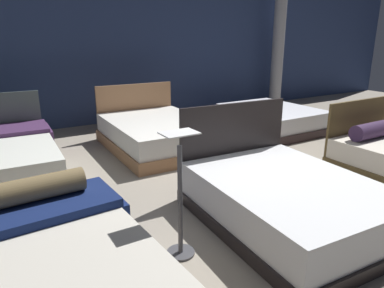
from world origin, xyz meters
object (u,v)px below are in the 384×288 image
(support_pillar, at_px, (279,37))
(bed_4, at_px, (158,134))
(bed_0, at_px, (30,285))
(price_sign, at_px, (180,210))
(bed_1, at_px, (285,199))
(bed_5, at_px, (272,119))

(support_pillar, bearing_deg, bed_4, -158.03)
(bed_4, bearing_deg, bed_0, -127.49)
(price_sign, bearing_deg, bed_4, 67.71)
(bed_0, relative_size, bed_4, 1.01)
(bed_0, xyz_separation_m, bed_1, (2.33, 0.04, 0.01))
(bed_5, height_order, support_pillar, support_pillar)
(bed_1, bearing_deg, bed_0, -175.73)
(bed_4, distance_m, bed_5, 2.46)
(bed_1, relative_size, bed_5, 1.07)
(bed_0, xyz_separation_m, support_pillar, (6.56, 4.59, 1.52))
(price_sign, xyz_separation_m, support_pillar, (5.39, 4.51, 1.33))
(bed_4, xyz_separation_m, support_pillar, (4.24, 1.71, 1.51))
(bed_4, height_order, bed_5, bed_4)
(bed_5, relative_size, support_pillar, 0.54)
(bed_1, bearing_deg, bed_4, 93.68)
(price_sign, bearing_deg, bed_1, -2.29)
(bed_1, distance_m, price_sign, 1.18)
(bed_4, relative_size, price_sign, 1.97)
(bed_5, relative_size, price_sign, 1.77)
(bed_0, bearing_deg, bed_4, 48.11)
(bed_0, height_order, bed_1, bed_1)
(bed_1, relative_size, price_sign, 1.90)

